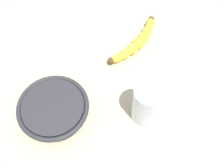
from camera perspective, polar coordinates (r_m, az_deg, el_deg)
wooden_tabletop at (r=77.20cm, az=3.97°, el=-1.56°), size 120.00×120.00×3.00cm
banana at (r=82.78cm, az=5.13°, el=8.68°), size 19.61×11.85×3.49cm
smoothie_glass at (r=67.53cm, az=7.41°, el=-4.00°), size 7.22×7.22×12.62cm
ceramic_bowl at (r=71.53cm, az=-11.98°, el=-5.10°), size 18.20×18.20×4.62cm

